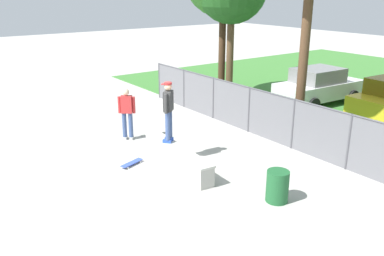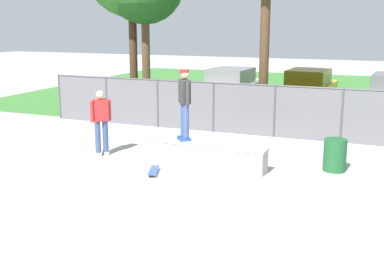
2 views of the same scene
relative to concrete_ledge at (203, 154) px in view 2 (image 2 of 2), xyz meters
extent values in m
plane|color=#ADAAA3|center=(-0.07, -1.08, -0.31)|extent=(80.00, 80.00, 0.00)
cube|color=#3D7A33|center=(-0.07, 14.23, -0.30)|extent=(26.52, 20.00, 0.02)
cube|color=#A8A59E|center=(0.00, 0.00, -0.03)|extent=(3.35, 0.71, 0.56)
cube|color=beige|center=(0.00, 0.00, 0.28)|extent=(3.39, 0.75, 0.06)
cube|color=#2647A5|center=(-0.50, -0.01, 0.36)|extent=(0.27, 0.25, 0.10)
cube|color=#2647A5|center=(-0.64, 0.15, 0.36)|extent=(0.27, 0.25, 0.10)
cylinder|color=#384C7A|center=(-0.47, 0.00, 0.85)|extent=(0.15, 0.15, 0.88)
cylinder|color=#384C7A|center=(-0.62, 0.17, 0.85)|extent=(0.15, 0.15, 0.88)
cube|color=#2D2D2D|center=(-0.55, 0.09, 1.59)|extent=(0.42, 0.43, 0.60)
cylinder|color=#2D2D2D|center=(-0.38, -0.10, 1.57)|extent=(0.10, 0.10, 0.58)
cylinder|color=#2D2D2D|center=(-0.71, 0.28, 1.57)|extent=(0.10, 0.10, 0.58)
sphere|color=tan|center=(-0.55, 0.09, 2.02)|extent=(0.22, 0.22, 0.22)
cylinder|color=maroon|center=(-0.55, 0.09, 2.12)|extent=(0.23, 0.23, 0.06)
cube|color=maroon|center=(-0.64, 0.00, 2.09)|extent=(0.22, 0.23, 0.02)
cube|color=#334CB2|center=(-0.91, -1.02, -0.24)|extent=(0.45, 0.82, 0.02)
cube|color=#B2B2B7|center=(-1.00, -0.76, -0.25)|extent=(0.15, 0.10, 0.02)
cube|color=#B2B2B7|center=(-0.83, -1.27, -0.25)|extent=(0.15, 0.10, 0.02)
cylinder|color=silver|center=(-0.92, -0.73, -0.29)|extent=(0.05, 0.06, 0.05)
cylinder|color=silver|center=(-1.08, -0.79, -0.29)|extent=(0.05, 0.06, 0.05)
cylinder|color=silver|center=(-0.74, -1.25, -0.29)|extent=(0.05, 0.06, 0.05)
cylinder|color=silver|center=(-0.91, -1.30, -0.29)|extent=(0.05, 0.06, 0.05)
cylinder|color=#4C4C51|center=(-7.33, 3.93, 0.53)|extent=(0.07, 0.07, 1.70)
cylinder|color=#4C4C51|center=(-5.26, 3.93, 0.53)|extent=(0.07, 0.07, 1.70)
cylinder|color=#4C4C51|center=(-3.18, 3.93, 0.53)|extent=(0.07, 0.07, 1.70)
cylinder|color=#4C4C51|center=(-1.11, 3.93, 0.53)|extent=(0.07, 0.07, 1.70)
cylinder|color=#4C4C51|center=(0.97, 3.93, 0.53)|extent=(0.07, 0.07, 1.70)
cylinder|color=#4C4C51|center=(3.04, 3.93, 0.53)|extent=(0.07, 0.07, 1.70)
cylinder|color=#4C4C51|center=(-0.07, 3.93, 1.35)|extent=(14.52, 0.05, 0.05)
cube|color=slate|center=(-0.07, 3.93, 0.53)|extent=(14.52, 0.01, 1.70)
cylinder|color=#47301E|center=(-5.28, 6.11, 1.81)|extent=(0.32, 0.32, 4.24)
cylinder|color=brown|center=(-4.72, 6.10, 1.65)|extent=(0.32, 0.32, 3.93)
cylinder|color=#513823|center=(0.32, 4.98, 2.31)|extent=(0.32, 0.32, 5.26)
cube|color=silver|center=(-2.12, 9.27, 0.36)|extent=(2.05, 4.30, 0.70)
cube|color=gray|center=(-2.13, 9.12, 1.03)|extent=(1.72, 2.19, 0.64)
cylinder|color=black|center=(-2.94, 10.63, 0.01)|extent=(0.26, 0.65, 0.64)
cylinder|color=black|center=(-1.15, 10.52, 0.01)|extent=(0.26, 0.65, 0.64)
cylinder|color=black|center=(-3.10, 8.03, 0.01)|extent=(0.26, 0.65, 0.64)
cylinder|color=black|center=(-1.30, 7.92, 0.01)|extent=(0.26, 0.65, 0.64)
cube|color=gold|center=(1.11, 10.05, 0.36)|extent=(2.05, 4.30, 0.70)
cube|color=#776413|center=(1.10, 9.90, 1.03)|extent=(1.72, 2.19, 0.64)
cylinder|color=black|center=(0.29, 11.40, 0.01)|extent=(0.26, 0.65, 0.64)
cylinder|color=black|center=(2.09, 11.30, 0.01)|extent=(0.26, 0.65, 0.64)
cylinder|color=black|center=(0.14, 8.80, 0.01)|extent=(0.26, 0.65, 0.64)
cylinder|color=black|center=(1.93, 8.70, 0.01)|extent=(0.26, 0.65, 0.64)
cylinder|color=black|center=(3.70, 10.65, 0.01)|extent=(0.26, 0.65, 0.64)
cylinder|color=black|center=(3.55, 8.05, 0.01)|extent=(0.26, 0.65, 0.64)
cube|color=beige|center=(-3.07, -0.13, -0.26)|extent=(0.27, 0.25, 0.10)
cube|color=beige|center=(-2.93, 0.05, -0.26)|extent=(0.27, 0.25, 0.10)
cylinder|color=#384C7A|center=(-3.05, -0.14, 0.23)|extent=(0.15, 0.15, 0.88)
cylinder|color=#384C7A|center=(-2.91, 0.03, 0.23)|extent=(0.15, 0.15, 0.88)
cube|color=red|center=(-2.98, -0.06, 0.97)|extent=(0.41, 0.43, 0.60)
cylinder|color=red|center=(-3.13, -0.25, 0.95)|extent=(0.10, 0.10, 0.58)
cylinder|color=red|center=(-2.82, 0.14, 0.95)|extent=(0.10, 0.10, 0.58)
sphere|color=beige|center=(-2.98, -0.06, 1.40)|extent=(0.22, 0.22, 0.22)
cylinder|color=#1E592D|center=(3.18, 0.86, 0.09)|extent=(0.56, 0.56, 0.81)
camera|label=1|loc=(9.36, -6.25, 4.73)|focal=38.54mm
camera|label=2|loc=(4.23, -11.33, 3.32)|focal=45.72mm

